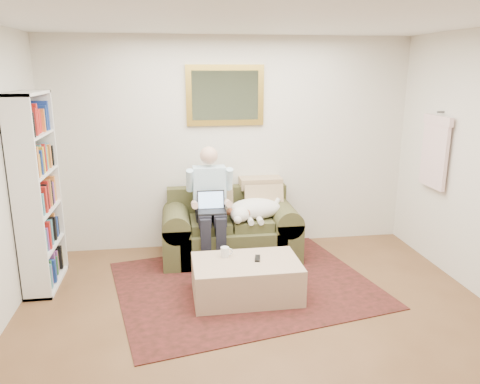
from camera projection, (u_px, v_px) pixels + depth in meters
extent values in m
cube|color=brown|center=(272.00, 354.00, 3.74)|extent=(4.50, 5.00, 0.01)
cube|color=white|center=(279.00, 8.00, 3.08)|extent=(4.50, 5.00, 0.01)
cube|color=beige|center=(231.00, 144.00, 5.80)|extent=(4.50, 0.01, 2.60)
cube|color=black|center=(245.00, 284.00, 4.94)|extent=(2.94, 2.54, 0.01)
cube|color=#4A4A27|center=(231.00, 242.00, 5.62)|extent=(1.22, 0.78, 0.40)
cube|color=#4A4A27|center=(227.00, 202.00, 5.84)|extent=(1.48, 0.17, 0.41)
cube|color=#4A4A27|center=(177.00, 241.00, 5.51)|extent=(0.32, 0.78, 0.81)
cube|color=#4A4A27|center=(283.00, 235.00, 5.70)|extent=(0.32, 0.78, 0.81)
cube|color=#4A4A27|center=(211.00, 224.00, 5.47)|extent=(0.46, 0.53, 0.11)
cube|color=#4A4A27|center=(251.00, 222.00, 5.54)|extent=(0.46, 0.53, 0.11)
cube|color=black|center=(212.00, 212.00, 5.25)|extent=(0.31, 0.22, 0.02)
cube|color=black|center=(211.00, 200.00, 5.33)|extent=(0.31, 0.06, 0.22)
cube|color=#99BFF2|center=(211.00, 200.00, 5.32)|extent=(0.28, 0.04, 0.19)
cube|color=tan|center=(246.00, 279.00, 4.64)|extent=(1.05, 0.67, 0.38)
cylinder|color=white|center=(225.00, 252.00, 4.69)|extent=(0.08, 0.08, 0.10)
cube|color=black|center=(257.00, 258.00, 4.64)|extent=(0.08, 0.16, 0.02)
cube|color=gold|center=(225.00, 95.00, 5.61)|extent=(0.94, 0.04, 0.72)
cube|color=gray|center=(225.00, 95.00, 5.59)|extent=(0.80, 0.01, 0.58)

